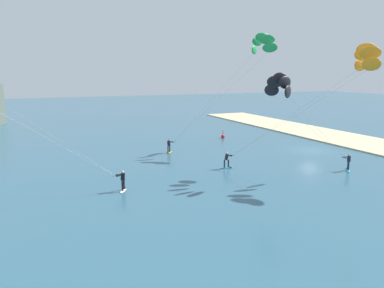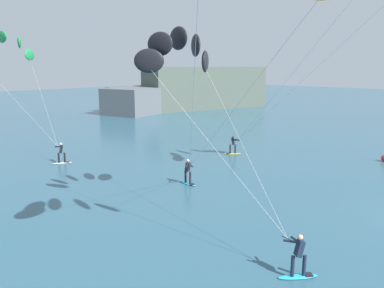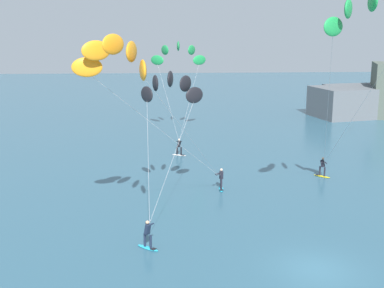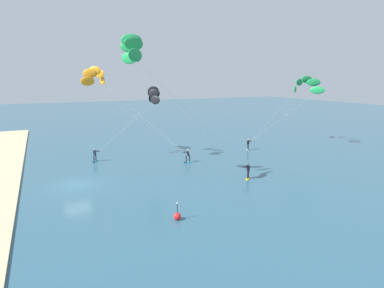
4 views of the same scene
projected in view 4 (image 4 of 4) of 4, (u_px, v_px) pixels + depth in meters
ground_plane at (76, 185)px, 32.31m from camera, size 240.00×240.00×0.00m
kitesurfer_nearshore at (137, 55)px, 28.56m from camera, size 5.61×13.32×14.17m
kitesurfer_mid_water at (150, 98)px, 41.52m from camera, size 4.50×9.10×9.40m
kitesurfer_far_out at (304, 87)px, 49.97m from camera, size 6.51×11.71×10.78m
kitesurfer_downwind at (99, 79)px, 41.10m from camera, size 9.77×12.46×11.89m
marker_buoy at (177, 216)px, 24.32m from camera, size 0.56×0.56×1.38m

